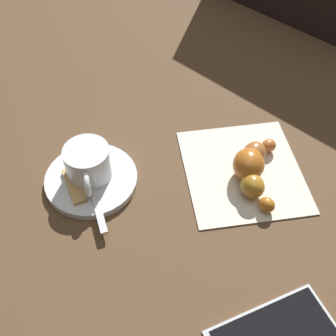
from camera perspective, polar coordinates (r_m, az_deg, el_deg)
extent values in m
plane|color=#513A25|center=(0.59, 1.56, -0.89)|extent=(1.80, 1.80, 0.00)
cylinder|color=white|center=(0.59, -10.01, -1.50)|extent=(0.12, 0.12, 0.01)
cylinder|color=white|center=(0.57, -10.44, 0.72)|extent=(0.06, 0.06, 0.05)
cylinder|color=#432911|center=(0.56, -10.61, 1.54)|extent=(0.05, 0.05, 0.00)
torus|color=white|center=(0.55, -10.47, -2.03)|extent=(0.01, 0.03, 0.03)
cube|color=silver|center=(0.56, -9.54, -3.83)|extent=(0.05, 0.11, 0.00)
ellipsoid|color=silver|center=(0.60, -10.91, 1.37)|extent=(0.03, 0.03, 0.01)
cube|color=tan|center=(0.57, -12.18, -2.27)|extent=(0.04, 0.06, 0.01)
cube|color=silver|center=(0.60, 9.77, -0.30)|extent=(0.18, 0.19, 0.00)
ellipsoid|color=#B45E2D|center=(0.62, 13.04, 2.87)|extent=(0.03, 0.03, 0.02)
ellipsoid|color=#9D602F|center=(0.60, 11.26, 1.96)|extent=(0.04, 0.05, 0.03)
ellipsoid|color=#AD6020|center=(0.58, 10.53, 0.33)|extent=(0.05, 0.05, 0.04)
ellipsoid|color=#A16E22|center=(0.57, 11.02, -2.31)|extent=(0.04, 0.04, 0.03)
ellipsoid|color=#AB651F|center=(0.56, 12.82, -4.69)|extent=(0.03, 0.03, 0.02)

